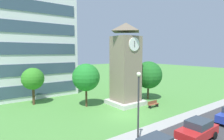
# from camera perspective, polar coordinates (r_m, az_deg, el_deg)

# --- Properties ---
(ground_plane) EXTENTS (160.00, 160.00, 0.00)m
(ground_plane) POSITION_cam_1_polar(r_m,az_deg,el_deg) (22.58, 3.66, -13.85)
(ground_plane) COLOR #4C893D
(kerb_strip) EXTENTS (120.00, 1.60, 0.01)m
(kerb_strip) POSITION_cam_1_polar(r_m,az_deg,el_deg) (19.61, 12.60, -17.06)
(kerb_strip) COLOR #9E9E99
(kerb_strip) RESTS_ON ground
(office_building) EXTENTS (14.27, 14.09, 19.20)m
(office_building) POSITION_cam_1_polar(r_m,az_deg,el_deg) (37.95, -25.27, 8.22)
(office_building) COLOR silver
(office_building) RESTS_ON ground
(clock_tower) EXTENTS (4.44, 4.44, 11.56)m
(clock_tower) POSITION_cam_1_polar(r_m,az_deg,el_deg) (26.27, 4.23, 0.55)
(clock_tower) COLOR gray
(clock_tower) RESTS_ON ground
(park_bench) EXTENTS (1.80, 0.50, 0.88)m
(park_bench) POSITION_cam_1_polar(r_m,az_deg,el_deg) (26.11, 12.58, -10.21)
(park_bench) COLOR brown
(park_bench) RESTS_ON ground
(street_lamp) EXTENTS (0.36, 0.36, 5.98)m
(street_lamp) POSITION_cam_1_polar(r_m,az_deg,el_deg) (14.77, 8.16, -9.43)
(street_lamp) COLOR #333338
(street_lamp) RESTS_ON ground
(tree_near_tower) EXTENTS (3.11, 3.11, 5.29)m
(tree_near_tower) POSITION_cam_1_polar(r_m,az_deg,el_deg) (28.44, -23.23, -2.54)
(tree_near_tower) COLOR #513823
(tree_near_tower) RESTS_ON ground
(tree_streetside) EXTENTS (4.30, 4.30, 6.06)m
(tree_streetside) POSITION_cam_1_polar(r_m,az_deg,el_deg) (29.63, 11.16, -1.51)
(tree_streetside) COLOR #513823
(tree_streetside) RESTS_ON ground
(tree_by_building) EXTENTS (3.75, 3.75, 5.96)m
(tree_by_building) POSITION_cam_1_polar(r_m,az_deg,el_deg) (25.35, -8.01, -2.27)
(tree_by_building) COLOR #513823
(tree_by_building) RESTS_ON ground
(parked_car_red) EXTENTS (4.20, 2.08, 1.69)m
(parked_car_red) POSITION_cam_1_polar(r_m,az_deg,el_deg) (18.19, 24.89, -16.40)
(parked_car_red) COLOR red
(parked_car_red) RESTS_ON ground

